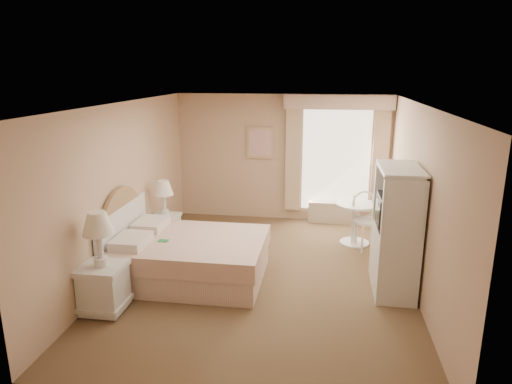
% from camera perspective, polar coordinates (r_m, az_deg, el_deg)
% --- Properties ---
extents(room, '(4.21, 5.51, 2.51)m').
position_cam_1_polar(room, '(6.43, 1.03, -0.27)').
color(room, brown).
rests_on(room, ground).
extents(window, '(2.05, 0.22, 2.51)m').
position_cam_1_polar(window, '(8.95, 10.01, 4.46)').
color(window, white).
rests_on(window, room).
extents(framed_art, '(0.52, 0.04, 0.62)m').
position_cam_1_polar(framed_art, '(9.06, 0.48, 6.16)').
color(framed_art, tan).
rests_on(framed_art, room).
extents(bed, '(2.11, 1.61, 1.43)m').
position_cam_1_polar(bed, '(6.74, -8.85, -7.85)').
color(bed, tan).
rests_on(bed, room).
extents(nightstand_near, '(0.53, 0.53, 1.29)m').
position_cam_1_polar(nightstand_near, '(6.04, -18.63, -9.86)').
color(nightstand_near, white).
rests_on(nightstand_near, room).
extents(nightstand_far, '(0.47, 0.47, 1.13)m').
position_cam_1_polar(nightstand_far, '(7.98, -11.31, -3.66)').
color(nightstand_far, white).
rests_on(nightstand_far, room).
extents(round_table, '(0.69, 0.69, 0.73)m').
position_cam_1_polar(round_table, '(8.07, 12.39, -3.07)').
color(round_table, silver).
rests_on(round_table, room).
extents(cafe_chair, '(0.61, 0.61, 0.97)m').
position_cam_1_polar(cafe_chair, '(7.94, 13.60, -2.89)').
color(cafe_chair, silver).
rests_on(cafe_chair, room).
extents(armoire, '(0.52, 1.04, 1.73)m').
position_cam_1_polar(armoire, '(6.47, 17.02, -5.80)').
color(armoire, white).
rests_on(armoire, room).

